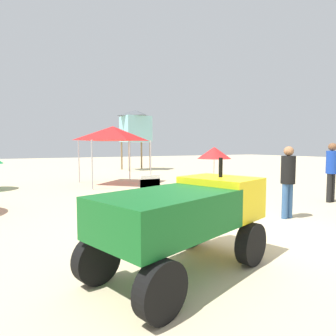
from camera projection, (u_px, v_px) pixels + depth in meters
ground at (237, 231)px, 5.68m from camera, size 80.00×80.00×0.00m
utility_cart at (187, 213)px, 3.82m from camera, size 2.79×1.96×1.50m
stacked_plastic_chairs at (148, 192)px, 6.64m from camera, size 0.48×0.48×1.02m
surfboard_pile at (202, 195)px, 9.09m from camera, size 2.60×0.59×0.24m
lifeguard_near_center at (332, 168)px, 8.53m from camera, size 0.32×0.32×1.78m
lifeguard_near_right at (288, 177)px, 6.60m from camera, size 0.32×0.32×1.67m
popup_canopy at (113, 133)px, 12.63m from camera, size 2.55×2.55×2.56m
lifeguard_tower at (136, 126)px, 20.28m from camera, size 1.98×1.98×4.24m
beach_umbrella_mid at (214, 153)px, 14.45m from camera, size 1.72×1.72×1.65m
traffic_cone_near at (219, 207)px, 6.59m from camera, size 0.40×0.40×0.58m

